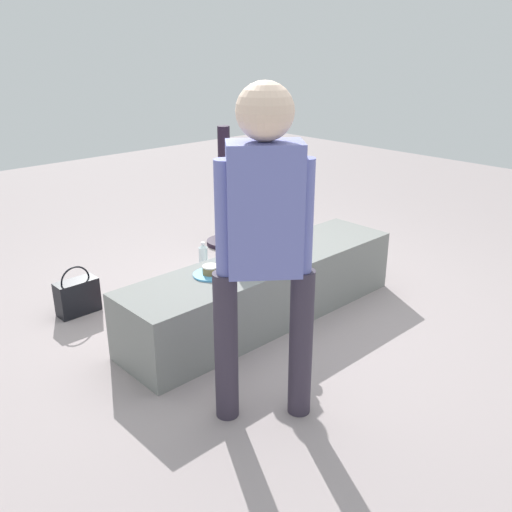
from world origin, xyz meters
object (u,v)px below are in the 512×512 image
adult_standing (264,231)px  gift_bag (252,252)px  handbag_black_leather (77,296)px  water_bottle_near_gift (203,255)px  party_cup_red (128,310)px  cake_box_white (231,276)px  cake_plate (211,272)px  child_seated (252,235)px

adult_standing → gift_bag: 2.18m
adult_standing → handbag_black_leather: adult_standing is taller
adult_standing → water_bottle_near_gift: 2.25m
party_cup_red → cake_box_white: bearing=-3.7°
cake_box_white → handbag_black_leather: bearing=163.3°
gift_bag → water_bottle_near_gift: gift_bag is taller
cake_plate → party_cup_red: bearing=110.7°
child_seated → handbag_black_leather: child_seated is taller
child_seated → gift_bag: (0.73, 0.78, -0.53)m
adult_standing → party_cup_red: (0.06, 1.43, -0.95)m
handbag_black_leather → cake_plate: bearing=-63.0°
child_seated → gift_bag: size_ratio=1.69×
cake_plate → water_bottle_near_gift: size_ratio=1.05×
party_cup_red → handbag_black_leather: size_ratio=0.26×
child_seated → party_cup_red: size_ratio=5.22×
gift_bag → handbag_black_leather: handbag_black_leather is taller
adult_standing → water_bottle_near_gift: bearing=60.5°
child_seated → handbag_black_leather: size_ratio=1.37×
party_cup_red → cake_box_white: 0.90m
adult_standing → gift_bag: size_ratio=5.76×
gift_bag → cake_box_white: 0.39m
adult_standing → cake_box_white: adult_standing is taller
water_bottle_near_gift → party_cup_red: 1.02m
cake_box_white → cake_plate: bearing=-138.8°
handbag_black_leather → cake_box_white: bearing=-16.7°
cake_box_white → gift_bag: bearing=20.9°
water_bottle_near_gift → cake_box_white: bearing=-97.0°
adult_standing → cake_plate: adult_standing is taller
gift_bag → cake_box_white: size_ratio=0.88×
child_seated → handbag_black_leather: bearing=127.4°
adult_standing → water_bottle_near_gift: adult_standing is taller
child_seated → cake_plate: (-0.29, 0.07, -0.19)m
child_seated → gift_bag: bearing=47.0°
cake_plate → gift_bag: size_ratio=0.78×
gift_bag → handbag_black_leather: size_ratio=0.81×
water_bottle_near_gift → party_cup_red: size_ratio=2.32×
party_cup_red → handbag_black_leather: bearing=129.2°
gift_bag → handbag_black_leather: (-1.49, 0.20, 0.01)m
party_cup_red → adult_standing: bearing=-92.4°
cake_plate → party_cup_red: cake_plate is taller
gift_bag → water_bottle_near_gift: (-0.30, 0.29, -0.03)m
party_cup_red → handbag_black_leather: handbag_black_leather is taller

